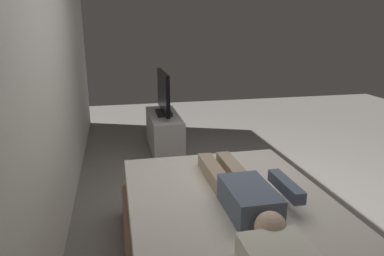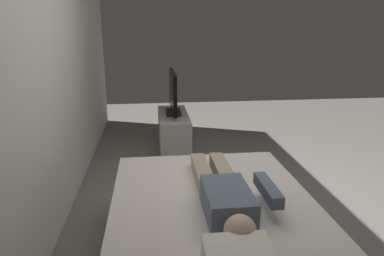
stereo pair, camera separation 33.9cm
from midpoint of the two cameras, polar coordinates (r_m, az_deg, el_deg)
The scene contains 7 objects.
ground_plane at distance 3.49m, azimuth 6.91°, elevation -13.13°, with size 10.00×10.00×0.00m, color slate.
back_wall at distance 3.35m, azimuth -24.22°, elevation 9.62°, with size 6.40×0.10×2.80m, color silver.
bed at distance 2.58m, azimuth 2.82°, elevation -17.72°, with size 2.08×1.47×0.54m.
person at distance 2.44m, azimuth 4.27°, elevation -10.15°, with size 1.26×0.46×0.18m.
remote at distance 2.73m, azimuth 11.61°, elevation -9.16°, with size 0.15×0.04×0.02m, color black.
tv_stand at distance 5.04m, azimuth -6.35°, elevation -0.65°, with size 1.10×0.40×0.50m, color #B7B2AD.
tv at distance 4.92m, azimuth -6.55°, elevation 5.33°, with size 0.88×0.20×0.59m.
Camera 1 is at (-2.84, 1.21, 1.70)m, focal length 33.65 mm.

